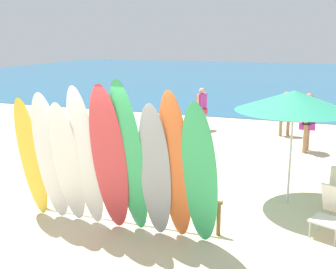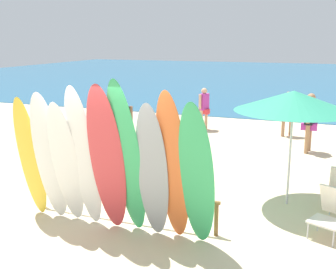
# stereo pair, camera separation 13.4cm
# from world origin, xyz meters

# --- Properties ---
(ground) EXTENTS (60.00, 60.00, 0.00)m
(ground) POSITION_xyz_m (0.00, 14.00, 0.00)
(ground) COLOR beige
(ocean_water) EXTENTS (60.00, 40.00, 0.02)m
(ocean_water) POSITION_xyz_m (0.00, 30.38, 0.01)
(ocean_water) COLOR #235B7F
(ocean_water) RESTS_ON ground
(surfboard_rack) EXTENTS (3.56, 0.07, 0.61)m
(surfboard_rack) POSITION_xyz_m (0.00, 0.00, 0.50)
(surfboard_rack) COLOR brown
(surfboard_rack) RESTS_ON ground
(surfboard_yellow_0) EXTENTS (0.53, 0.50, 2.24)m
(surfboard_yellow_0) POSITION_xyz_m (-1.57, -0.45, 1.12)
(surfboard_yellow_0) COLOR yellow
(surfboard_yellow_0) RESTS_ON ground
(surfboard_white_1) EXTENTS (0.60, 0.64, 2.36)m
(surfboard_white_1) POSITION_xyz_m (-1.13, -0.50, 1.18)
(surfboard_white_1) COLOR white
(surfboard_white_1) RESTS_ON ground
(surfboard_white_2) EXTENTS (0.56, 0.71, 2.23)m
(surfboard_white_2) POSITION_xyz_m (-0.77, -0.53, 1.11)
(surfboard_white_2) COLOR white
(surfboard_white_2) RESTS_ON ground
(surfboard_white_3) EXTENTS (0.51, 0.65, 2.50)m
(surfboard_white_3) POSITION_xyz_m (-0.41, -0.54, 1.25)
(surfboard_white_3) COLOR white
(surfboard_white_3) RESTS_ON ground
(surfboard_red_4) EXTENTS (0.64, 0.77, 2.55)m
(surfboard_red_4) POSITION_xyz_m (0.05, -0.58, 1.28)
(surfboard_red_4) COLOR #D13D42
(surfboard_red_4) RESTS_ON ground
(surfboard_green_5) EXTENTS (0.59, 0.78, 2.63)m
(surfboard_green_5) POSITION_xyz_m (0.38, -0.54, 1.32)
(surfboard_green_5) COLOR #38B266
(surfboard_green_5) RESTS_ON ground
(surfboard_grey_6) EXTENTS (0.54, 0.58, 2.28)m
(surfboard_grey_6) POSITION_xyz_m (0.80, -0.50, 1.14)
(surfboard_grey_6) COLOR #999EA3
(surfboard_grey_6) RESTS_ON ground
(surfboard_orange_7) EXTENTS (0.57, 0.64, 2.48)m
(surfboard_orange_7) POSITION_xyz_m (1.12, -0.46, 1.24)
(surfboard_orange_7) COLOR orange
(surfboard_orange_7) RESTS_ON ground
(surfboard_green_8) EXTENTS (0.62, 0.64, 2.34)m
(surfboard_green_8) POSITION_xyz_m (1.53, -0.51, 1.17)
(surfboard_green_8) COLOR #38B266
(surfboard_green_8) RESTS_ON ground
(beachgoer_midbeach) EXTENTS (0.44, 0.64, 1.69)m
(beachgoer_midbeach) POSITION_xyz_m (2.84, 6.03, 0.97)
(beachgoer_midbeach) COLOR #9E704C
(beachgoer_midbeach) RESTS_ON ground
(beachgoer_photographing) EXTENTS (0.44, 0.40, 1.48)m
(beachgoer_photographing) POSITION_xyz_m (2.08, 7.88, 0.85)
(beachgoer_photographing) COLOR #9E704C
(beachgoer_photographing) RESTS_ON ground
(beachgoer_near_rack) EXTENTS (0.39, 0.54, 1.49)m
(beachgoer_near_rack) POSITION_xyz_m (-0.78, 7.85, 0.86)
(beachgoer_near_rack) COLOR tan
(beachgoer_near_rack) RESTS_ON ground
(beachgoer_strolling) EXTENTS (0.54, 0.38, 1.60)m
(beachgoer_strolling) POSITION_xyz_m (-1.94, 3.82, 0.92)
(beachgoer_strolling) COLOR brown
(beachgoer_strolling) RESTS_ON ground
(beach_chair_blue) EXTENTS (0.71, 0.80, 0.83)m
(beach_chair_blue) POSITION_xyz_m (3.47, 0.68, 0.43)
(beach_chair_blue) COLOR #B7B7BC
(beach_chair_blue) RESTS_ON ground
(beach_umbrella) EXTENTS (2.20, 2.20, 2.24)m
(beach_umbrella) POSITION_xyz_m (2.68, 1.83, 2.04)
(beach_umbrella) COLOR silver
(beach_umbrella) RESTS_ON ground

